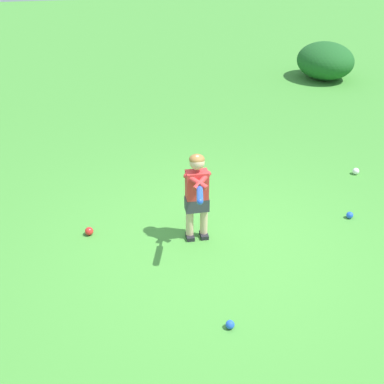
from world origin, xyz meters
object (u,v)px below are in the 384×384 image
Objects in this scene: play_ball_far_right at (356,171)px; play_ball_midfield at (89,231)px; play_ball_by_bucket at (230,325)px; child_batter at (197,191)px; play_ball_near_batter at (350,215)px.

play_ball_far_right is 0.98× the size of play_ball_midfield.
play_ball_by_bucket is (-2.63, -2.67, -0.01)m from play_ball_far_right.
child_batter reaches higher than play_ball_near_batter.
play_ball_far_right is at bearing 59.58° from play_ball_near_batter.
play_ball_by_bucket is at bearing -54.51° from play_ball_midfield.
play_ball_near_batter is (-0.65, -1.11, -0.01)m from play_ball_far_right.
play_ball_midfield is 1.17× the size of play_ball_near_batter.
play_ball_far_right reaches higher than play_ball_by_bucket.
play_ball_far_right is (2.65, 1.18, -0.60)m from child_batter.
play_ball_far_right is 1.29m from play_ball_near_batter.
child_batter is 1.60m from play_ball_by_bucket.
play_ball_midfield is (-3.91, -0.87, 0.00)m from play_ball_far_right.
play_ball_near_batter is (1.98, 1.56, 0.00)m from play_ball_by_bucket.
play_ball_midfield reaches higher than play_ball_by_bucket.
play_ball_midfield is 3.27m from play_ball_near_batter.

